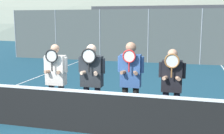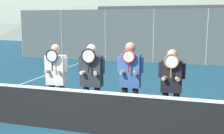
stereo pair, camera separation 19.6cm
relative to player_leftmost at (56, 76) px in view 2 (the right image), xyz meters
name	(u,v)px [view 2 (the right image)]	position (x,y,z in m)	size (l,w,h in m)	color
ground_plane	(79,132)	(0.76, -0.53, -1.03)	(120.00, 120.00, 0.00)	navy
hill_distant	(187,31)	(0.76, 58.00, -1.03)	(137.17, 76.20, 26.67)	gray
clubhouse_building	(192,29)	(2.58, 16.17, 0.61)	(12.84, 5.50, 3.22)	#9EA3A8
fence_back	(154,36)	(0.76, 9.45, 0.40)	(16.34, 0.06, 2.86)	gray
tennis_net	(78,110)	(0.76, -0.53, -0.56)	(10.11, 0.09, 1.01)	gray
court_line_left_sideline	(14,87)	(-3.00, 2.47, -1.02)	(0.05, 16.00, 0.01)	white
player_leftmost	(56,76)	(0.00, 0.00, 0.00)	(0.57, 0.34, 1.76)	#56565B
player_center_left	(91,77)	(0.84, 0.03, 0.03)	(0.61, 0.34, 1.77)	#232838
player_center_right	(130,77)	(1.69, 0.10, 0.06)	(0.56, 0.34, 1.83)	black
player_rightmost	(171,83)	(2.55, 0.16, -0.03)	(0.55, 0.34, 1.71)	#232838
car_far_left	(103,42)	(-2.77, 11.39, -0.12)	(4.19, 2.02, 1.77)	silver
car_left_of_center	(182,44)	(2.13, 11.59, -0.14)	(4.46, 1.91, 1.74)	silver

